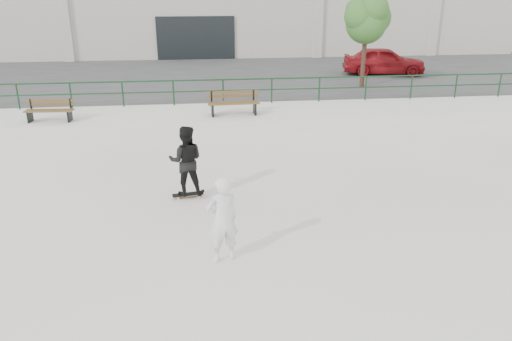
{
  "coord_description": "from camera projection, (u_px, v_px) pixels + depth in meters",
  "views": [
    {
      "loc": [
        -0.04,
        -9.34,
        5.13
      ],
      "look_at": [
        1.31,
        2.0,
        0.84
      ],
      "focal_mm": 35.0,
      "sensor_mm": 36.0,
      "label": 1
    }
  ],
  "objects": [
    {
      "name": "parking_strip",
      "position": [
        198.0,
        79.0,
        27.14
      ],
      "size": [
        60.0,
        14.0,
        0.5
      ],
      "primitive_type": "cube",
      "color": "#363636",
      "rests_on": "ground"
    },
    {
      "name": "seated_skater",
      "position": [
        222.0,
        220.0,
        9.58
      ],
      "size": [
        0.73,
        0.59,
        1.76
      ],
      "primitive_type": "imported",
      "rotation": [
        0.0,
        0.0,
        3.43
      ],
      "color": "white",
      "rests_on": "ground"
    },
    {
      "name": "ledge",
      "position": [
        200.0,
        119.0,
        19.24
      ],
      "size": [
        30.0,
        3.0,
        0.5
      ],
      "primitive_type": "cube",
      "color": "silver",
      "rests_on": "ground"
    },
    {
      "name": "tree",
      "position": [
        367.0,
        18.0,
        22.84
      ],
      "size": [
        2.36,
        2.1,
        4.19
      ],
      "color": "#442F22",
      "rests_on": "parking_strip"
    },
    {
      "name": "skateboard",
      "position": [
        188.0,
        195.0,
        12.75
      ],
      "size": [
        0.8,
        0.33,
        0.09
      ],
      "rotation": [
        0.0,
        0.0,
        0.18
      ],
      "color": "black",
      "rests_on": "ground"
    },
    {
      "name": "ground",
      "position": [
        206.0,
        244.0,
        10.49
      ],
      "size": [
        120.0,
        120.0,
        0.0
      ],
      "primitive_type": "plane",
      "color": "#BAB3AA",
      "rests_on": "ground"
    },
    {
      "name": "bench_right",
      "position": [
        233.0,
        103.0,
        18.66
      ],
      "size": [
        1.94,
        0.64,
        0.88
      ],
      "rotation": [
        0.0,
        0.0,
        0.04
      ],
      "color": "brown",
      "rests_on": "ledge"
    },
    {
      "name": "red_car",
      "position": [
        384.0,
        61.0,
        26.85
      ],
      "size": [
        4.57,
        2.51,
        1.47
      ],
      "primitive_type": "imported",
      "rotation": [
        0.0,
        0.0,
        1.39
      ],
      "color": "maroon",
      "rests_on": "parking_strip"
    },
    {
      "name": "standing_skater",
      "position": [
        186.0,
        161.0,
        12.43
      ],
      "size": [
        0.91,
        0.73,
        1.79
      ],
      "primitive_type": "imported",
      "rotation": [
        0.0,
        0.0,
        3.08
      ],
      "color": "black",
      "rests_on": "skateboard"
    },
    {
      "name": "railing",
      "position": [
        198.0,
        86.0,
        20.1
      ],
      "size": [
        28.0,
        0.06,
        1.03
      ],
      "color": "#163D20",
      "rests_on": "ledge"
    },
    {
      "name": "bench_left",
      "position": [
        50.0,
        111.0,
        17.78
      ],
      "size": [
        1.7,
        0.59,
        0.77
      ],
      "rotation": [
        0.0,
        0.0,
        -0.06
      ],
      "color": "brown",
      "rests_on": "ledge"
    }
  ]
}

